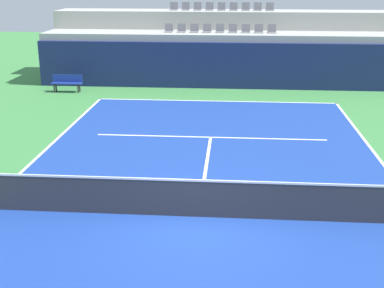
% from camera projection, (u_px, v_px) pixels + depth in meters
% --- Properties ---
extents(ground_plane, '(80.00, 80.00, 0.00)m').
position_uv_depth(ground_plane, '(198.00, 217.00, 12.54)').
color(ground_plane, '#387A3D').
extents(court_surface, '(11.00, 24.00, 0.01)m').
position_uv_depth(court_surface, '(198.00, 217.00, 12.54)').
color(court_surface, navy).
rests_on(court_surface, ground_plane).
extents(baseline_far, '(11.00, 0.10, 0.00)m').
position_uv_depth(baseline_far, '(216.00, 101.00, 23.85)').
color(baseline_far, white).
rests_on(baseline_far, court_surface).
extents(service_line_far, '(8.26, 0.10, 0.00)m').
position_uv_depth(service_line_far, '(211.00, 137.00, 18.60)').
color(service_line_far, white).
rests_on(service_line_far, court_surface).
extents(centre_service_line, '(0.10, 6.40, 0.00)m').
position_uv_depth(centre_service_line, '(206.00, 169.00, 15.57)').
color(centre_service_line, white).
rests_on(centre_service_line, court_surface).
extents(back_wall, '(18.59, 0.30, 2.32)m').
position_uv_depth(back_wall, '(219.00, 66.00, 26.23)').
color(back_wall, navy).
rests_on(back_wall, ground_plane).
extents(stands_tier_lower, '(18.59, 2.40, 2.66)m').
position_uv_depth(stands_tier_lower, '(219.00, 58.00, 27.45)').
color(stands_tier_lower, '#9E9E99').
rests_on(stands_tier_lower, ground_plane).
extents(stands_tier_upper, '(18.59, 2.40, 3.63)m').
position_uv_depth(stands_tier_upper, '(221.00, 43.00, 29.57)').
color(stands_tier_upper, '#9E9E99').
rests_on(stands_tier_upper, ground_plane).
extents(seating_row_lower, '(5.84, 0.44, 0.44)m').
position_uv_depth(seating_row_lower, '(220.00, 30.00, 27.09)').
color(seating_row_lower, slate).
rests_on(seating_row_lower, stands_tier_lower).
extents(seating_row_upper, '(5.84, 0.44, 0.44)m').
position_uv_depth(seating_row_upper, '(222.00, 8.00, 29.05)').
color(seating_row_upper, slate).
rests_on(seating_row_upper, stands_tier_upper).
extents(tennis_net, '(11.08, 0.08, 1.07)m').
position_uv_depth(tennis_net, '(199.00, 198.00, 12.38)').
color(tennis_net, black).
rests_on(tennis_net, court_surface).
extents(player_bench, '(1.50, 0.40, 0.85)m').
position_uv_depth(player_bench, '(67.00, 82.00, 25.60)').
color(player_bench, navy).
rests_on(player_bench, ground_plane).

